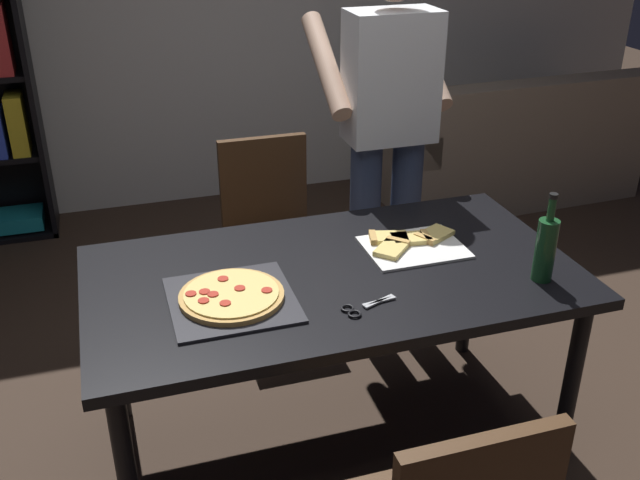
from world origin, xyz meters
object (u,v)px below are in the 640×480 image
at_px(person_serving_pizza, 388,128).
at_px(kitchen_scissors, 361,308).
at_px(dining_table, 333,289).
at_px(wine_bottle, 546,248).
at_px(pepperoni_pizza_on_tray, 232,297).
at_px(couch, 506,152).
at_px(chair_far_side, 270,222).

height_order(person_serving_pizza, kitchen_scissors, person_serving_pizza).
xyz_separation_m(dining_table, wine_bottle, (0.66, -0.26, 0.19)).
height_order(person_serving_pizza, pepperoni_pizza_on_tray, person_serving_pizza).
relative_size(dining_table, couch, 0.98).
relative_size(couch, kitchen_scissors, 8.70).
distance_m(dining_table, wine_bottle, 0.74).
height_order(dining_table, pepperoni_pizza_on_tray, pepperoni_pizza_on_tray).
distance_m(pepperoni_pizza_on_tray, kitchen_scissors, 0.42).
bearing_deg(kitchen_scissors, couch, 49.89).
relative_size(pepperoni_pizza_on_tray, kitchen_scissors, 2.02).
relative_size(wine_bottle, kitchen_scissors, 1.59).
relative_size(chair_far_side, person_serving_pizza, 0.51).
xyz_separation_m(chair_far_side, wine_bottle, (0.66, -1.21, 0.36)).
bearing_deg(pepperoni_pizza_on_tray, chair_far_side, 70.16).
bearing_deg(person_serving_pizza, kitchen_scissors, -116.01).
bearing_deg(chair_far_side, person_serving_pizza, -24.13).
bearing_deg(dining_table, couch, 46.25).
bearing_deg(couch, wine_bottle, -118.86).
bearing_deg(person_serving_pizza, wine_bottle, -80.27).
bearing_deg(chair_far_side, dining_table, -90.00).
distance_m(couch, pepperoni_pizza_on_tray, 3.12).
xyz_separation_m(couch, pepperoni_pizza_on_tray, (-2.28, -2.08, 0.46)).
bearing_deg(dining_table, wine_bottle, -21.74).
bearing_deg(couch, person_serving_pizza, -138.28).
relative_size(couch, pepperoni_pizza_on_tray, 4.31).
relative_size(dining_table, person_serving_pizza, 0.97).
height_order(chair_far_side, couch, chair_far_side).
xyz_separation_m(dining_table, kitchen_scissors, (0.01, -0.26, 0.08)).
bearing_deg(couch, pepperoni_pizza_on_tray, -137.63).
height_order(couch, wine_bottle, wine_bottle).
distance_m(dining_table, pepperoni_pizza_on_tray, 0.40).
xyz_separation_m(person_serving_pizza, pepperoni_pizza_on_tray, (-0.87, -0.82, -0.23)).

